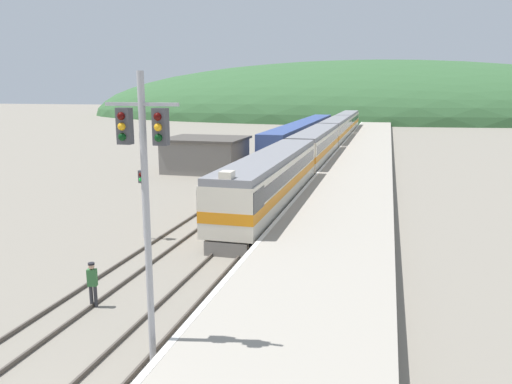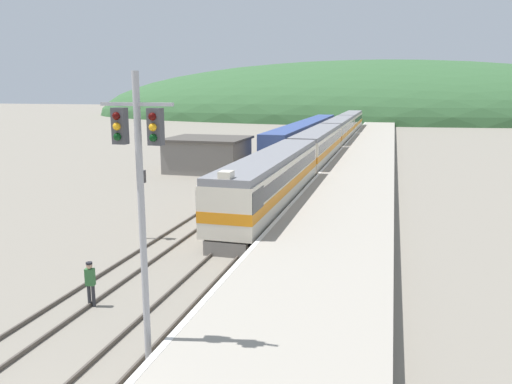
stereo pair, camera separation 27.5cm
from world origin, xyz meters
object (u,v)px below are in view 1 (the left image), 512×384
(track_worker, at_px, (92,282))
(signal_mast_main, at_px, (145,181))
(carriage_second, at_px, (316,146))
(carriage_third, at_px, (336,131))
(carriage_fourth, at_px, (347,122))
(express_train_lead_car, at_px, (271,180))
(siding_train, at_px, (303,135))
(signal_post_siding, at_px, (142,190))

(track_worker, bearing_deg, signal_mast_main, -39.22)
(carriage_second, distance_m, track_worker, 39.66)
(carriage_third, bearing_deg, carriage_fourth, 90.00)
(express_train_lead_car, xyz_separation_m, siding_train, (-3.92, 37.45, -0.19))
(carriage_third, relative_size, signal_mast_main, 2.37)
(signal_mast_main, bearing_deg, track_worker, 140.78)
(carriage_third, bearing_deg, signal_post_siding, -95.95)
(carriage_third, relative_size, signal_post_siding, 5.25)
(carriage_third, height_order, carriage_fourth, same)
(express_train_lead_car, bearing_deg, track_worker, -100.37)
(carriage_third, height_order, signal_post_siding, carriage_third)
(signal_post_siding, distance_m, track_worker, 9.35)
(express_train_lead_car, distance_m, track_worker, 17.58)
(carriage_second, distance_m, carriage_third, 22.05)
(carriage_second, distance_m, siding_train, 15.68)
(signal_mast_main, height_order, track_worker, signal_mast_main)
(siding_train, bearing_deg, track_worker, -89.20)
(signal_mast_main, relative_size, signal_post_siding, 2.21)
(track_worker, bearing_deg, carriage_third, 87.07)
(carriage_second, height_order, signal_mast_main, signal_mast_main)
(signal_mast_main, xyz_separation_m, track_worker, (-4.26, 3.48, -4.80))
(signal_mast_main, bearing_deg, express_train_lead_car, 93.05)
(express_train_lead_car, bearing_deg, siding_train, 95.97)
(siding_train, bearing_deg, signal_mast_main, -85.07)
(express_train_lead_car, relative_size, carriage_third, 1.00)
(carriage_second, distance_m, carriage_fourth, 44.10)
(siding_train, bearing_deg, carriage_fourth, 82.29)
(carriage_fourth, bearing_deg, siding_train, -97.71)
(carriage_third, distance_m, siding_train, 7.91)
(express_train_lead_car, bearing_deg, carriage_fourth, 90.00)
(siding_train, distance_m, track_worker, 54.72)
(siding_train, bearing_deg, express_train_lead_car, -84.03)
(express_train_lead_car, relative_size, siding_train, 0.49)
(carriage_fourth, distance_m, signal_mast_main, 87.18)
(siding_train, bearing_deg, signal_post_siding, -91.98)
(siding_train, height_order, track_worker, siding_train)
(carriage_fourth, bearing_deg, carriage_third, -90.00)
(signal_mast_main, distance_m, track_worker, 7.30)
(carriage_fourth, relative_size, signal_mast_main, 2.37)
(carriage_second, height_order, siding_train, carriage_second)
(express_train_lead_car, height_order, carriage_third, express_train_lead_car)
(siding_train, relative_size, signal_mast_main, 4.86)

